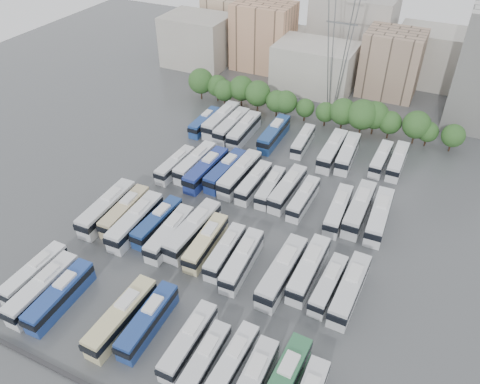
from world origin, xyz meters
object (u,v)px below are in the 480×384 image
at_px(bus_r1_s6, 206,242).
at_px(bus_r0_s6, 148,321).
at_px(bus_r0_s12, 283,383).
at_px(bus_r1_s11, 309,269).
at_px(bus_r0_s1, 43,288).
at_px(bus_r2_s1, 175,164).
at_px(bus_r0_s0, 35,273).
at_px(bus_r1_s2, 136,221).
at_px(bus_r0_s9, 204,361).
at_px(bus_r3_s7, 303,141).
at_px(electricity_pylon, 341,34).
at_px(bus_r1_s7, 225,251).
at_px(bus_r2_s11, 338,210).
at_px(bus_r2_s13, 379,216).
at_px(bus_r1_s8, 242,260).
at_px(bus_r3_s9, 332,150).
at_px(bus_r1_s5, 193,230).
at_px(bus_r1_s4, 170,233).
at_px(bus_r0_s11, 251,384).
at_px(bus_r0_s10, 232,363).
at_px(bus_r2_s9, 303,198).
at_px(bus_r1_s1, 125,211).
at_px(bus_r3_s10, 348,153).
at_px(bus_r1_s12, 329,284).
at_px(bus_r2_s7, 270,187).
at_px(bus_r3_s13, 398,161).
at_px(bus_r0_s5, 122,317).
at_px(bus_r2_s4, 225,170).
at_px(bus_r0_s2, 60,296).
at_px(bus_r3_s3, 244,130).
at_px(bus_r2_s2, 195,162).
at_px(bus_r1_s10, 282,271).
at_px(bus_r1_s3, 157,222).
at_px(bus_r3_s2, 232,126).
at_px(bus_r2_s8, 288,188).
at_px(bus_r3_s5, 274,134).
at_px(bus_r2_s12, 359,208).
at_px(bus_r2_s6, 254,182).
at_px(bus_r1_s0, 107,208).
at_px(bus_r0_s8, 189,341).
at_px(bus_r3_s1, 221,120).
at_px(bus_r2_s5, 240,174).
at_px(bus_r3_s0, 205,122).

bearing_deg(bus_r1_s6, bus_r0_s6, -91.11).
xyz_separation_m(bus_r0_s12, bus_r1_s11, (-3.23, 18.75, 0.03)).
bearing_deg(bus_r0_s1, bus_r2_s1, 89.60).
height_order(bus_r0_s0, bus_r1_s2, bus_r1_s2).
height_order(bus_r0_s9, bus_r3_s7, bus_r0_s9).
xyz_separation_m(electricity_pylon, bus_r1_s7, (-0.22, -56.54, -16.94)).
height_order(bus_r2_s11, bus_r2_s13, bus_r2_s13).
relative_size(bus_r1_s8, bus_r3_s9, 0.92).
bearing_deg(bus_r0_s9, bus_r2_s1, 125.81).
relative_size(bus_r0_s0, bus_r1_s5, 0.85).
xyz_separation_m(bus_r1_s11, bus_r3_s9, (-6.43, 33.68, 0.09)).
bearing_deg(bus_r1_s4, bus_r0_s11, -40.12).
bearing_deg(bus_r1_s11, bus_r1_s4, -174.10).
bearing_deg(bus_r3_s7, bus_r2_s13, -45.15).
bearing_deg(bus_r1_s6, bus_r0_s10, -55.24).
bearing_deg(bus_r3_s7, bus_r2_s9, -73.08).
xyz_separation_m(bus_r0_s9, bus_r2_s1, (-26.40, 35.82, 0.04)).
height_order(bus_r1_s1, bus_r3_s10, bus_r3_s10).
xyz_separation_m(bus_r1_s1, bus_r1_s12, (36.58, -0.80, -0.18)).
bearing_deg(bus_r2_s7, bus_r3_s10, 58.30).
distance_m(bus_r2_s13, bus_r3_s13, 19.05).
distance_m(bus_r0_s5, bus_r2_s4, 37.16).
bearing_deg(bus_r3_s7, bus_r0_s2, -109.36).
bearing_deg(bus_r3_s3, bus_r0_s11, -65.12).
xyz_separation_m(bus_r0_s0, bus_r3_s9, (29.93, 51.90, 0.26)).
distance_m(bus_r0_s12, bus_r2_s2, 49.20).
xyz_separation_m(bus_r0_s10, bus_r1_s10, (0.07, 16.58, 0.38)).
xyz_separation_m(bus_r0_s0, bus_r0_s9, (29.70, -1.95, -0.09)).
distance_m(bus_r1_s3, bus_r3_s7, 38.24).
height_order(bus_r1_s12, bus_r3_s2, bus_r3_s2).
xyz_separation_m(bus_r0_s10, bus_r1_s4, (-19.57, 16.76, 0.16)).
bearing_deg(bus_r3_s3, bus_r0_s6, -79.99).
bearing_deg(bus_r3_s13, bus_r2_s8, -131.91).
relative_size(bus_r1_s10, bus_r3_s5, 1.05).
bearing_deg(bus_r2_s12, bus_r2_s6, -178.62).
distance_m(bus_r2_s1, bus_r3_s2, 18.80).
distance_m(bus_r1_s1, bus_r1_s2, 3.68).
xyz_separation_m(bus_r1_s0, bus_r2_s11, (36.22, 17.07, -0.24)).
relative_size(bus_r2_s6, bus_r2_s9, 1.03).
bearing_deg(bus_r0_s8, bus_r0_s12, -1.45).
bearing_deg(bus_r2_s12, bus_r3_s2, 152.92).
xyz_separation_m(bus_r3_s1, bus_r3_s9, (26.63, -1.75, -0.05)).
bearing_deg(bus_r2_s5, bus_r0_s5, -87.53).
distance_m(bus_r1_s8, bus_r3_s7, 38.09).
distance_m(electricity_pylon, bus_r2_s2, 43.88).
height_order(bus_r1_s5, bus_r3_s0, bus_r1_s5).
relative_size(bus_r3_s1, bus_r3_s3, 1.04).
bearing_deg(electricity_pylon, bus_r2_s6, -95.62).
height_order(bus_r2_s2, bus_r2_s13, bus_r2_s13).
bearing_deg(bus_r3_s2, bus_r2_s2, -89.08).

